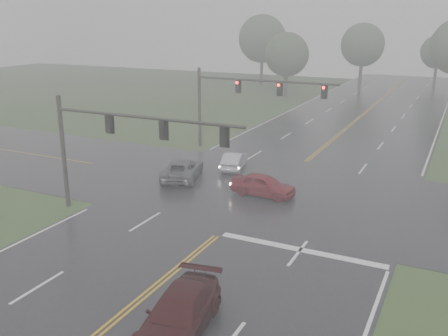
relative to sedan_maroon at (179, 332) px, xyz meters
The scene contains 13 objects.
main_road 14.31m from the sedan_maroon, 100.43° to the left, with size 18.00×160.00×0.02m, color black.
cross_street 16.28m from the sedan_maroon, 99.15° to the left, with size 120.00×14.00×0.02m, color black.
stop_bar 8.69m from the sedan_maroon, 77.30° to the left, with size 8.50×0.50×0.01m, color white.
sedan_maroon is the anchor object (origin of this frame).
sedan_red 15.32m from the sedan_maroon, 100.23° to the left, with size 1.70×4.22×1.44m, color maroon.
sedan_silver 20.94m from the sedan_maroon, 109.44° to the left, with size 1.37×3.93×1.30m, color #B6B8BE.
car_grey 18.35m from the sedan_maroon, 120.18° to the left, with size 2.33×5.05×1.40m, color #4E5055.
signal_gantry_near 13.13m from the sedan_maroon, 138.41° to the left, with size 11.93×0.30×6.82m.
signal_gantry_far 26.96m from the sedan_maroon, 109.72° to the left, with size 12.46×0.35×6.99m.
tree_nw_a 58.74m from the sedan_maroon, 105.54° to the left, with size 6.32×6.32×9.28m.
tree_n_mid 73.78m from the sedan_maroon, 96.46° to the left, with size 7.13×7.13×10.48m.
tree_nw_b 72.23m from the sedan_maroon, 109.55° to the left, with size 8.06×8.06×11.83m.
tree_n_far 81.65m from the sedan_maroon, 87.94° to the left, with size 5.80×5.80×8.51m.
Camera 1 is at (10.99, -7.53, 11.02)m, focal length 40.00 mm.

